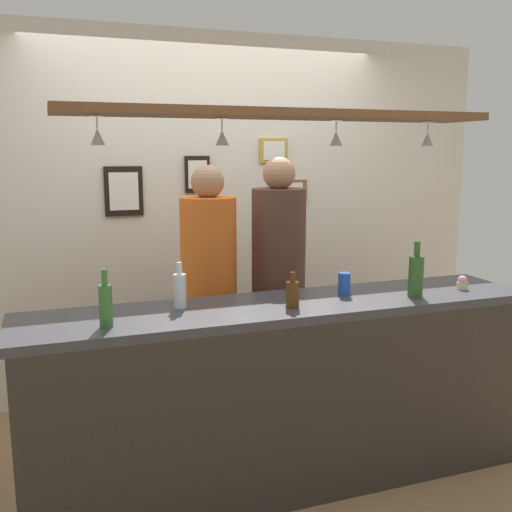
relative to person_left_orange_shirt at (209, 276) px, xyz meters
name	(u,v)px	position (x,y,z in m)	size (l,w,h in m)	color
ground_plane	(262,450)	(0.23, -0.32, -1.02)	(8.00, 8.00, 0.00)	olive
back_wall	(210,215)	(0.23, 0.78, 0.28)	(4.40, 0.06, 2.60)	silver
bar_counter	(297,373)	(0.23, -0.82, -0.34)	(2.70, 0.55, 1.00)	#38383D
overhead_glass_rack	(283,114)	(0.23, -0.62, 0.93)	(2.20, 0.36, 0.04)	brown
hanging_wineglass_far_left	(97,136)	(-0.67, -0.56, 0.82)	(0.07, 0.07, 0.13)	silver
hanging_wineglass_left	(222,137)	(-0.07, -0.56, 0.82)	(0.07, 0.07, 0.13)	silver
hanging_wineglass_center_left	(336,138)	(0.54, -0.59, 0.82)	(0.07, 0.07, 0.13)	silver
hanging_wineglass_center	(427,138)	(1.09, -0.60, 0.82)	(0.07, 0.07, 0.13)	silver
person_left_orange_shirt	(209,276)	(0.00, 0.00, 0.00)	(0.34, 0.34, 1.69)	#2D334C
person_middle_brown_shirt	(278,266)	(0.46, 0.00, 0.03)	(0.34, 0.34, 1.73)	#2D334C
bottle_beer_green_import	(106,304)	(-0.68, -0.79, 0.08)	(0.06, 0.06, 0.26)	#336B2D
bottle_soda_clear	(180,290)	(-0.30, -0.58, 0.07)	(0.06, 0.06, 0.23)	silver
bottle_champagne_green	(416,275)	(0.93, -0.78, 0.10)	(0.08, 0.08, 0.30)	#2D5623
bottle_beer_brown_stubby	(292,294)	(0.22, -0.76, 0.05)	(0.07, 0.07, 0.18)	#512D14
drink_can	(344,284)	(0.59, -0.62, 0.04)	(0.07, 0.07, 0.12)	#1E4CB2
cupcake	(462,283)	(1.28, -0.73, 0.01)	(0.06, 0.06, 0.08)	beige
picture_frame_crest	(197,174)	(0.12, 0.74, 0.59)	(0.18, 0.02, 0.26)	black
picture_frame_caricature	(124,191)	(-0.40, 0.74, 0.48)	(0.26, 0.02, 0.34)	black
picture_frame_upper_small	(274,151)	(0.71, 0.74, 0.75)	(0.22, 0.02, 0.18)	#B29338
picture_frame_lower_pair	(288,192)	(0.83, 0.74, 0.44)	(0.30, 0.02, 0.18)	brown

